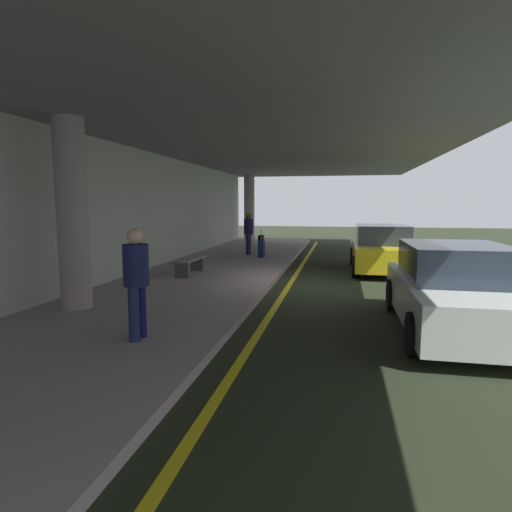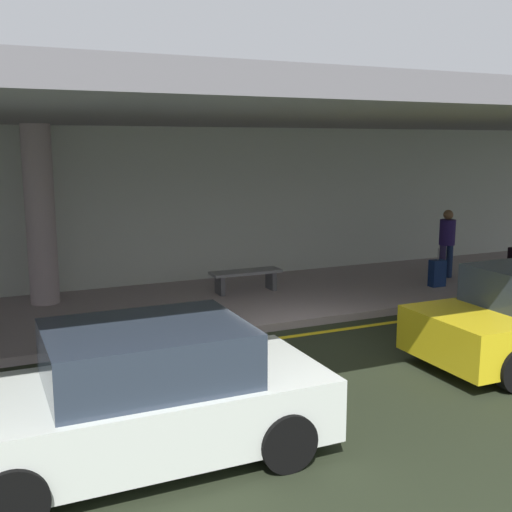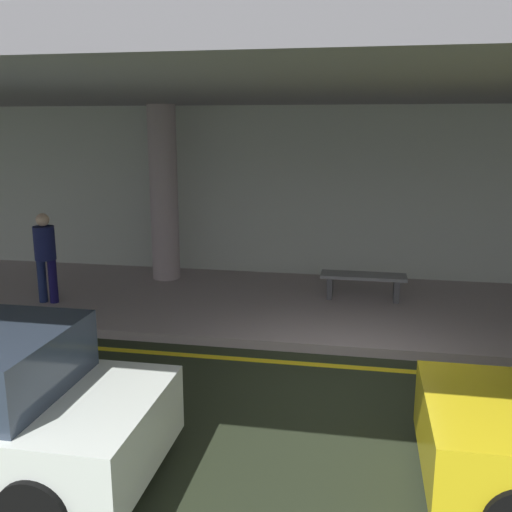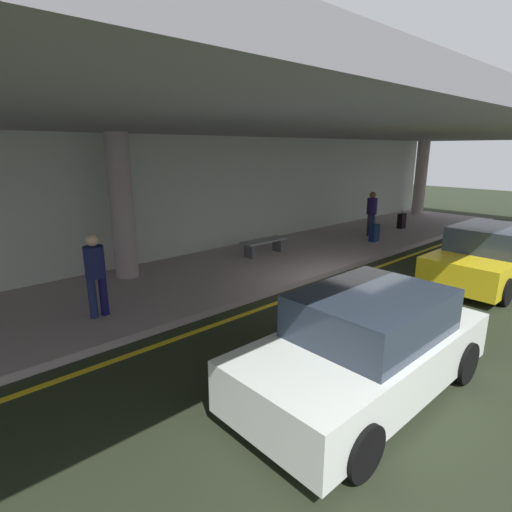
{
  "view_description": "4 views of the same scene",
  "coord_description": "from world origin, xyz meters",
  "px_view_note": "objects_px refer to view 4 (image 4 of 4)",
  "views": [
    {
      "loc": [
        -11.29,
        -0.74,
        2.18
      ],
      "look_at": [
        -1.22,
        1.29,
        0.91
      ],
      "focal_mm": 29.6,
      "sensor_mm": 36.0,
      "label": 1
    },
    {
      "loc": [
        -5.19,
        -8.98,
        3.4
      ],
      "look_at": [
        -0.29,
        1.91,
        1.26
      ],
      "focal_mm": 43.94,
      "sensor_mm": 36.0,
      "label": 2
    },
    {
      "loc": [
        0.14,
        -7.27,
        3.4
      ],
      "look_at": [
        -1.61,
        2.11,
        1.23
      ],
      "focal_mm": 40.67,
      "sensor_mm": 36.0,
      "label": 3
    },
    {
      "loc": [
        -8.31,
        -5.42,
        3.4
      ],
      "look_at": [
        -1.76,
        1.76,
        0.8
      ],
      "focal_mm": 28.21,
      "sensor_mm": 36.0,
      "label": 4
    }
  ],
  "objects_px": {
    "car_white": "(366,346)",
    "person_waiting_for_ride": "(95,270)",
    "suitcase_upright_primary": "(374,233)",
    "bench_metal": "(264,244)",
    "support_column_left_mid": "(122,207)",
    "car_yellow_taxi": "(488,256)",
    "suitcase_upright_secondary": "(402,221)",
    "support_column_center": "(421,178)",
    "traveler_with_luggage": "(372,211)"
  },
  "relations": [
    {
      "from": "car_white",
      "to": "person_waiting_for_ride",
      "type": "relative_size",
      "value": 2.44
    },
    {
      "from": "suitcase_upright_primary",
      "to": "bench_metal",
      "type": "xyz_separation_m",
      "value": [
        -4.26,
        1.31,
        0.04
      ]
    },
    {
      "from": "support_column_left_mid",
      "to": "car_yellow_taxi",
      "type": "height_order",
      "value": "support_column_left_mid"
    },
    {
      "from": "suitcase_upright_primary",
      "to": "person_waiting_for_ride",
      "type": "bearing_deg",
      "value": 155.66
    },
    {
      "from": "car_yellow_taxi",
      "to": "suitcase_upright_primary",
      "type": "distance_m",
      "value": 4.57
    },
    {
      "from": "person_waiting_for_ride",
      "to": "suitcase_upright_primary",
      "type": "distance_m",
      "value": 10.05
    },
    {
      "from": "person_waiting_for_ride",
      "to": "suitcase_upright_secondary",
      "type": "height_order",
      "value": "person_waiting_for_ride"
    },
    {
      "from": "support_column_center",
      "to": "support_column_left_mid",
      "type": "bearing_deg",
      "value": 180.0
    },
    {
      "from": "person_waiting_for_ride",
      "to": "suitcase_upright_primary",
      "type": "bearing_deg",
      "value": 10.21
    },
    {
      "from": "car_yellow_taxi",
      "to": "car_white",
      "type": "height_order",
      "value": "same"
    },
    {
      "from": "bench_metal",
      "to": "suitcase_upright_primary",
      "type": "bearing_deg",
      "value": -17.12
    },
    {
      "from": "car_white",
      "to": "suitcase_upright_primary",
      "type": "height_order",
      "value": "car_white"
    },
    {
      "from": "support_column_center",
      "to": "car_yellow_taxi",
      "type": "bearing_deg",
      "value": -145.02
    },
    {
      "from": "traveler_with_luggage",
      "to": "person_waiting_for_ride",
      "type": "distance_m",
      "value": 10.88
    },
    {
      "from": "support_column_left_mid",
      "to": "suitcase_upright_secondary",
      "type": "relative_size",
      "value": 4.06
    },
    {
      "from": "car_white",
      "to": "traveler_with_luggage",
      "type": "bearing_deg",
      "value": -150.27
    },
    {
      "from": "support_column_left_mid",
      "to": "suitcase_upright_secondary",
      "type": "bearing_deg",
      "value": -7.58
    },
    {
      "from": "car_white",
      "to": "support_column_left_mid",
      "type": "bearing_deg",
      "value": -89.67
    },
    {
      "from": "traveler_with_luggage",
      "to": "support_column_center",
      "type": "bearing_deg",
      "value": 102.66
    },
    {
      "from": "car_yellow_taxi",
      "to": "traveler_with_luggage",
      "type": "distance_m",
      "value": 5.54
    },
    {
      "from": "suitcase_upright_secondary",
      "to": "car_white",
      "type": "bearing_deg",
      "value": -132.35
    },
    {
      "from": "car_white",
      "to": "suitcase_upright_primary",
      "type": "xyz_separation_m",
      "value": [
        8.15,
        4.89,
        -0.25
      ]
    },
    {
      "from": "traveler_with_luggage",
      "to": "suitcase_upright_primary",
      "type": "relative_size",
      "value": 1.87
    },
    {
      "from": "suitcase_upright_secondary",
      "to": "support_column_left_mid",
      "type": "bearing_deg",
      "value": -165.99
    },
    {
      "from": "car_yellow_taxi",
      "to": "bench_metal",
      "type": "height_order",
      "value": "car_yellow_taxi"
    },
    {
      "from": "support_column_left_mid",
      "to": "car_white",
      "type": "relative_size",
      "value": 0.89
    },
    {
      "from": "support_column_left_mid",
      "to": "car_white",
      "type": "height_order",
      "value": "support_column_left_mid"
    },
    {
      "from": "support_column_left_mid",
      "to": "car_yellow_taxi",
      "type": "distance_m",
      "value": 9.46
    },
    {
      "from": "suitcase_upright_primary",
      "to": "bench_metal",
      "type": "height_order",
      "value": "suitcase_upright_primary"
    },
    {
      "from": "car_white",
      "to": "suitcase_upright_secondary",
      "type": "relative_size",
      "value": 4.56
    },
    {
      "from": "person_waiting_for_ride",
      "to": "support_column_center",
      "type": "bearing_deg",
      "value": 17.1
    },
    {
      "from": "car_yellow_taxi",
      "to": "bench_metal",
      "type": "relative_size",
      "value": 2.56
    },
    {
      "from": "car_white",
      "to": "bench_metal",
      "type": "relative_size",
      "value": 2.56
    },
    {
      "from": "suitcase_upright_primary",
      "to": "support_column_center",
      "type": "bearing_deg",
      "value": -8.63
    },
    {
      "from": "support_column_center",
      "to": "suitcase_upright_secondary",
      "type": "xyz_separation_m",
      "value": [
        -4.5,
        -1.53,
        -1.51
      ]
    },
    {
      "from": "bench_metal",
      "to": "suitcase_upright_secondary",
      "type": "bearing_deg",
      "value": -5.67
    },
    {
      "from": "person_waiting_for_ride",
      "to": "bench_metal",
      "type": "distance_m",
      "value": 5.94
    },
    {
      "from": "support_column_left_mid",
      "to": "suitcase_upright_secondary",
      "type": "distance_m",
      "value": 11.7
    },
    {
      "from": "car_white",
      "to": "suitcase_upright_secondary",
      "type": "distance_m",
      "value": 12.47
    },
    {
      "from": "suitcase_upright_primary",
      "to": "car_white",
      "type": "bearing_deg",
      "value": -173.3
    },
    {
      "from": "car_white",
      "to": "traveler_with_luggage",
      "type": "distance_m",
      "value": 10.58
    },
    {
      "from": "support_column_left_mid",
      "to": "suitcase_upright_secondary",
      "type": "height_order",
      "value": "support_column_left_mid"
    },
    {
      "from": "car_yellow_taxi",
      "to": "person_waiting_for_ride",
      "type": "distance_m",
      "value": 9.48
    },
    {
      "from": "car_yellow_taxi",
      "to": "support_column_left_mid",
      "type": "bearing_deg",
      "value": -45.82
    },
    {
      "from": "car_yellow_taxi",
      "to": "suitcase_upright_primary",
      "type": "height_order",
      "value": "car_yellow_taxi"
    },
    {
      "from": "support_column_center",
      "to": "traveler_with_luggage",
      "type": "xyz_separation_m",
      "value": [
        -6.72,
        -1.43,
        -0.86
      ]
    },
    {
      "from": "suitcase_upright_secondary",
      "to": "support_column_center",
      "type": "bearing_deg",
      "value": 40.35
    },
    {
      "from": "suitcase_upright_primary",
      "to": "suitcase_upright_secondary",
      "type": "xyz_separation_m",
      "value": [
        3.05,
        0.59,
        0.0
      ]
    },
    {
      "from": "person_waiting_for_ride",
      "to": "traveler_with_luggage",
      "type": "bearing_deg",
      "value": 13.81
    },
    {
      "from": "support_column_center",
      "to": "car_yellow_taxi",
      "type": "height_order",
      "value": "support_column_center"
    }
  ]
}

